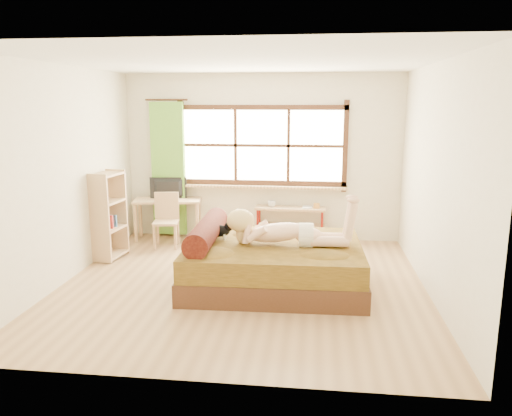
# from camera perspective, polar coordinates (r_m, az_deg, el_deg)

# --- Properties ---
(floor) EXTENTS (4.50, 4.50, 0.00)m
(floor) POSITION_cam_1_polar(r_m,az_deg,el_deg) (6.34, -1.53, -8.71)
(floor) COLOR #9E754C
(floor) RESTS_ON ground
(ceiling) EXTENTS (4.50, 4.50, 0.00)m
(ceiling) POSITION_cam_1_polar(r_m,az_deg,el_deg) (5.95, -1.68, 16.41)
(ceiling) COLOR white
(ceiling) RESTS_ON wall_back
(wall_back) EXTENTS (4.50, 0.00, 4.50)m
(wall_back) POSITION_cam_1_polar(r_m,az_deg,el_deg) (8.21, 0.69, 5.77)
(wall_back) COLOR silver
(wall_back) RESTS_ON floor
(wall_front) EXTENTS (4.50, 0.00, 4.50)m
(wall_front) POSITION_cam_1_polar(r_m,az_deg,el_deg) (3.83, -6.51, -1.57)
(wall_front) COLOR silver
(wall_front) RESTS_ON floor
(wall_left) EXTENTS (0.00, 4.50, 4.50)m
(wall_left) POSITION_cam_1_polar(r_m,az_deg,el_deg) (6.71, -21.03, 3.56)
(wall_left) COLOR silver
(wall_left) RESTS_ON floor
(wall_right) EXTENTS (0.00, 4.50, 4.50)m
(wall_right) POSITION_cam_1_polar(r_m,az_deg,el_deg) (6.10, 19.84, 2.87)
(wall_right) COLOR silver
(wall_right) RESTS_ON floor
(window) EXTENTS (2.80, 0.16, 1.46)m
(window) POSITION_cam_1_polar(r_m,az_deg,el_deg) (8.17, 0.67, 6.86)
(window) COLOR #FFEDBF
(window) RESTS_ON wall_back
(curtain) EXTENTS (0.55, 0.10, 2.20)m
(curtain) POSITION_cam_1_polar(r_m,az_deg,el_deg) (8.43, -9.97, 4.38)
(curtain) COLOR #538E26
(curtain) RESTS_ON wall_back
(bed) EXTENTS (2.21, 1.79, 0.82)m
(bed) POSITION_cam_1_polar(r_m,az_deg,el_deg) (6.24, 1.60, -6.19)
(bed) COLOR #361E10
(bed) RESTS_ON floor
(woman) EXTENTS (1.52, 0.47, 0.65)m
(woman) POSITION_cam_1_polar(r_m,az_deg,el_deg) (6.03, 3.52, -1.24)
(woman) COLOR beige
(woman) RESTS_ON bed
(kitten) EXTENTS (0.33, 0.14, 0.26)m
(kitten) POSITION_cam_1_polar(r_m,az_deg,el_deg) (6.33, -4.32, -2.43)
(kitten) COLOR black
(kitten) RESTS_ON bed
(desk) EXTENTS (1.15, 0.66, 0.68)m
(desk) POSITION_cam_1_polar(r_m,az_deg,el_deg) (8.34, -10.08, 0.38)
(desk) COLOR #9F8456
(desk) RESTS_ON floor
(monitor) EXTENTS (0.61, 0.17, 0.35)m
(monitor) POSITION_cam_1_polar(r_m,az_deg,el_deg) (8.34, -10.04, 2.22)
(monitor) COLOR black
(monitor) RESTS_ON desk
(chair) EXTENTS (0.43, 0.43, 0.85)m
(chair) POSITION_cam_1_polar(r_m,az_deg,el_deg) (8.00, -10.21, -0.98)
(chair) COLOR #9F8456
(chair) RESTS_ON floor
(pipe_shelf) EXTENTS (1.15, 0.33, 0.64)m
(pipe_shelf) POSITION_cam_1_polar(r_m,az_deg,el_deg) (8.15, 3.99, -0.96)
(pipe_shelf) COLOR #9F8456
(pipe_shelf) RESTS_ON floor
(cup) EXTENTS (0.13, 0.13, 0.10)m
(cup) POSITION_cam_1_polar(r_m,az_deg,el_deg) (8.13, 1.82, 0.48)
(cup) COLOR gray
(cup) RESTS_ON pipe_shelf
(book) EXTENTS (0.17, 0.22, 0.02)m
(book) POSITION_cam_1_polar(r_m,az_deg,el_deg) (8.11, 5.34, 0.10)
(book) COLOR gray
(book) RESTS_ON pipe_shelf
(bookshelf) EXTENTS (0.37, 0.58, 1.27)m
(bookshelf) POSITION_cam_1_polar(r_m,az_deg,el_deg) (7.51, -16.49, -0.78)
(bookshelf) COLOR #9F8456
(bookshelf) RESTS_ON floor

